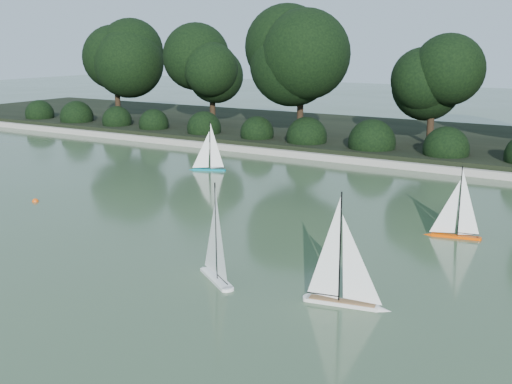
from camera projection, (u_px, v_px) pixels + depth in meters
The scene contains 10 objects.
ground at pixel (144, 260), 9.82m from camera, with size 80.00×80.00×0.00m, color #2F4328.
pond_coping at pixel (366, 161), 17.28m from camera, with size 40.00×0.35×0.18m, color gray.
far_bank at pixel (413, 140), 20.59m from camera, with size 40.00×8.00×0.30m, color black.
tree_line at pixel (443, 63), 18.08m from camera, with size 26.31×3.93×4.39m.
shrub_hedge at pixel (378, 143), 17.94m from camera, with size 29.10×1.10×1.10m.
sailboat_white_a at pixel (214, 262), 9.00m from camera, with size 0.98×0.75×1.50m.
sailboat_white_b at pixel (349, 288), 8.07m from camera, with size 1.15×0.38×1.57m.
sailboat_orange at pixel (451, 225), 10.90m from camera, with size 0.97×0.34×1.32m.
sailboat_teal at pixel (206, 162), 16.46m from camera, with size 0.95×0.52×1.35m.
race_buoy at pixel (35, 202), 13.32m from camera, with size 0.14×0.14×0.14m, color #E04B0B.
Camera 1 is at (6.31, -7.06, 3.29)m, focal length 45.00 mm.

